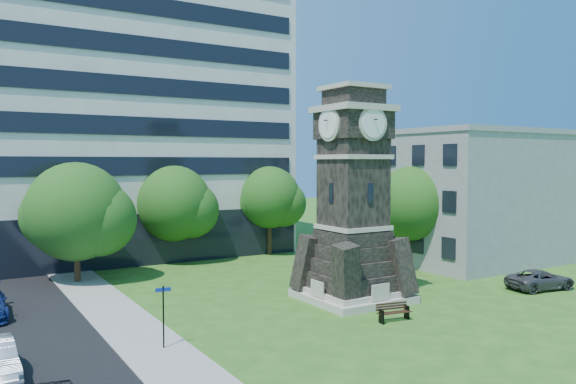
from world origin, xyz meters
TOP-DOWN VIEW (x-y plane):
  - ground at (0.00, 0.00)m, footprint 160.00×160.00m
  - sidewalk at (-9.50, 5.00)m, footprint 3.00×70.00m
  - clock_tower at (3.00, 2.00)m, footprint 5.40×5.40m
  - office_tall at (-3.20, 25.84)m, footprint 26.20×15.11m
  - office_low at (19.97, 8.00)m, footprint 15.20×12.20m
  - car_east_lot at (14.58, -2.05)m, footprint 4.65×2.71m
  - park_bench at (2.02, -2.56)m, footprint 1.76×0.47m
  - street_sign at (-9.14, -0.68)m, footprint 0.65×0.06m
  - tree_nw at (-9.53, 15.13)m, footprint 7.14×6.49m
  - tree_nc at (-1.63, 18.64)m, footprint 6.53×5.94m
  - tree_ne at (6.77, 18.31)m, footprint 5.83×5.30m
  - tree_east at (12.67, 7.20)m, footprint 6.07×5.52m

SIDE VIEW (x-z plane):
  - ground at x=0.00m, z-range 0.00..0.00m
  - sidewalk at x=-9.50m, z-range 0.00..0.06m
  - park_bench at x=2.02m, z-range 0.03..0.94m
  - car_east_lot at x=14.58m, z-range 0.00..1.22m
  - street_sign at x=-9.14m, z-range 0.34..3.05m
  - tree_nw at x=-9.53m, z-range 0.53..8.44m
  - tree_nc at x=-1.63m, z-range 0.67..8.33m
  - tree_east at x=12.67m, z-range 0.85..8.46m
  - tree_ne at x=6.77m, z-range 0.93..8.48m
  - office_low at x=19.97m, z-range 0.01..10.41m
  - clock_tower at x=3.00m, z-range -0.83..11.39m
  - office_tall at x=-3.20m, z-range -0.08..28.52m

